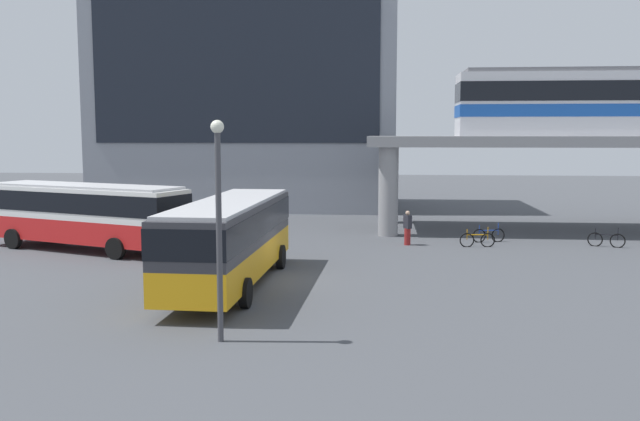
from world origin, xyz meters
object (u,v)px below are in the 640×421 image
(station_building, at_px, (250,87))
(bus_secondary, at_px, (84,210))
(train, at_px, (634,102))
(bicycle_blue, at_px, (489,235))
(pedestrian_by_bike_rack, at_px, (246,220))
(bus_main, at_px, (231,233))
(pedestrian_walking_across, at_px, (408,229))
(bicycle_orange, at_px, (477,240))
(bicycle_black, at_px, (606,240))

(station_building, xyz_separation_m, bus_secondary, (-4.11, -21.42, -7.36))
(train, relative_size, bicycle_blue, 11.38)
(station_building, height_order, pedestrian_by_bike_rack, station_building)
(bus_main, distance_m, bus_secondary, 11.38)
(bicycle_blue, relative_size, pedestrian_walking_across, 0.99)
(station_building, height_order, bus_main, station_building)
(pedestrian_walking_across, xyz_separation_m, pedestrian_by_bike_rack, (-8.93, 2.66, -0.00))
(bus_main, distance_m, bicycle_orange, 14.39)
(bus_secondary, bearing_deg, bicycle_blue, 12.20)
(bus_secondary, bearing_deg, bicycle_black, 7.28)
(bus_main, xyz_separation_m, bus_secondary, (-8.87, 7.13, 0.00))
(bus_main, relative_size, pedestrian_walking_across, 6.29)
(pedestrian_by_bike_rack, bearing_deg, station_building, 99.82)
(bus_secondary, bearing_deg, bicycle_orange, 7.94)
(bicycle_blue, bearing_deg, station_building, 133.05)
(station_building, height_order, bicycle_orange, station_building)
(bicycle_black, distance_m, pedestrian_walking_across, 9.98)
(station_building, height_order, train, station_building)
(train, bearing_deg, bicycle_black, -117.85)
(pedestrian_walking_across, bearing_deg, bicycle_orange, -5.13)
(bus_main, bearing_deg, pedestrian_walking_across, 55.70)
(station_building, height_order, pedestrian_walking_across, station_building)
(pedestrian_by_bike_rack, bearing_deg, bus_secondary, -140.41)
(bicycle_black, height_order, pedestrian_by_bike_rack, pedestrian_by_bike_rack)
(bus_main, bearing_deg, bicycle_black, 31.69)
(bus_secondary, bearing_deg, station_building, 79.13)
(station_building, bearing_deg, pedestrian_by_bike_rack, -80.18)
(pedestrian_walking_across, bearing_deg, bus_secondary, -169.24)
(station_building, bearing_deg, bus_secondary, -100.87)
(bicycle_blue, bearing_deg, bicycle_black, -10.57)
(station_building, distance_m, bus_secondary, 23.02)
(bicycle_orange, bearing_deg, pedestrian_by_bike_rack, 166.53)
(station_building, xyz_separation_m, pedestrian_by_bike_rack, (2.73, -15.76, -8.52))
(train, distance_m, pedestrian_walking_across, 15.78)
(train, relative_size, pedestrian_walking_across, 11.28)
(station_building, distance_m, bicycle_orange, 25.71)
(train, height_order, bus_secondary, train)
(bicycle_black, height_order, bicycle_orange, same)
(bicycle_black, bearing_deg, station_building, 140.00)
(pedestrian_by_bike_rack, bearing_deg, bicycle_black, -7.16)
(bicycle_black, distance_m, bicycle_blue, 5.76)
(station_building, bearing_deg, train, -26.77)
(bus_secondary, relative_size, bicycle_black, 6.60)
(train, xyz_separation_m, pedestrian_by_bike_rack, (-21.91, -3.34, -6.68))
(train, xyz_separation_m, bicycle_orange, (-9.49, -6.31, -7.15))
(station_building, relative_size, bus_secondary, 2.01)
(bicycle_orange, bearing_deg, bus_secondary, -172.06)
(bus_secondary, xyz_separation_m, bicycle_black, (25.73, 3.29, -1.63))
(bus_main, height_order, pedestrian_by_bike_rack, bus_main)
(bicycle_orange, xyz_separation_m, pedestrian_walking_across, (-3.49, 0.31, 0.47))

